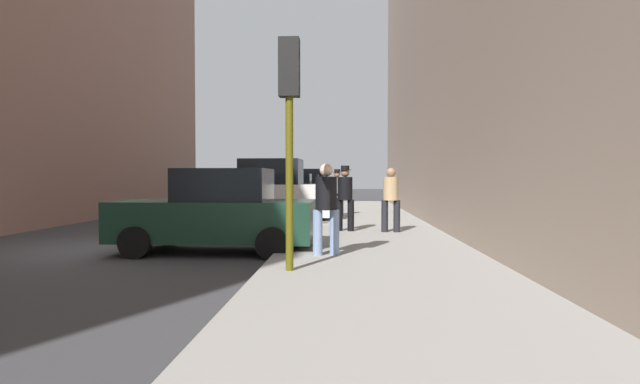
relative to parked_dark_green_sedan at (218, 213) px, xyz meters
name	(u,v)px	position (x,y,z in m)	size (l,w,h in m)	color
ground_plane	(106,249)	(-2.65, 0.41, -0.85)	(120.00, 120.00, 0.00)	#38383A
sidewalk	(374,247)	(3.35, 0.41, -0.77)	(4.00, 40.00, 0.15)	gray
parked_dark_green_sedan	(218,213)	(0.00, 0.00, 0.00)	(4.22, 2.10, 1.79)	#193828
parked_white_van	(267,194)	(0.00, 6.84, 0.18)	(4.66, 2.19, 2.25)	silver
parked_blue_sedan	(288,193)	(0.00, 13.18, 0.00)	(4.20, 2.06, 1.79)	navy
parked_gray_coupe	(301,190)	(0.00, 20.04, 0.00)	(4.24, 2.14, 1.79)	slate
parked_black_suv	(308,185)	(0.00, 26.26, 0.18)	(4.63, 2.12, 2.25)	black
fire_hydrant	(316,213)	(1.80, 5.01, -0.35)	(0.42, 0.22, 0.70)	red
traffic_light	(289,103)	(1.85, -2.79, 1.91)	(0.32, 0.32, 3.60)	#514C0F
pedestrian_in_tan_coat	(391,196)	(3.94, 2.83, 0.26)	(0.51, 0.44, 1.71)	black
pedestrian_in_jeans	(326,204)	(2.37, -1.22, 0.26)	(0.53, 0.48, 1.71)	#728CB2
pedestrian_with_fedora	(345,195)	(2.72, 3.05, 0.29)	(0.53, 0.48, 1.78)	black
pedestrian_with_beanie	(337,190)	(2.42, 8.72, 0.29)	(0.51, 0.42, 1.78)	#333338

